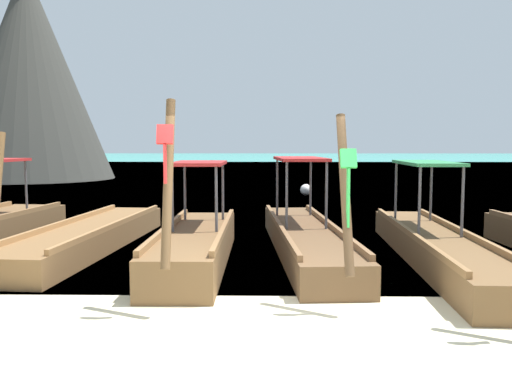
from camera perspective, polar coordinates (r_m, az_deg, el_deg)
ground at (r=6.41m, az=-0.57°, el=-14.36°), size 120.00×120.00×0.00m
sea_water at (r=67.44m, az=0.90°, el=3.27°), size 120.00×120.00×0.00m
longtail_boat_yellow_ribbon at (r=11.48m, az=-17.33°, el=-4.57°), size 1.67×6.74×2.32m
longtail_boat_red_ribbon at (r=9.67m, az=-6.44°, el=-5.49°), size 1.13×5.58×2.72m
longtail_boat_green_ribbon at (r=10.63m, az=5.23°, el=-4.75°), size 1.56×7.39×2.54m
longtail_boat_blue_ribbon at (r=10.24m, az=18.66°, el=-5.39°), size 1.34×7.47×2.44m
karst_rock at (r=36.62m, az=-23.67°, el=10.92°), size 11.71×10.00×13.09m
mooring_buoy_near at (r=22.55m, az=5.32°, el=0.24°), size 0.47×0.47×0.47m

